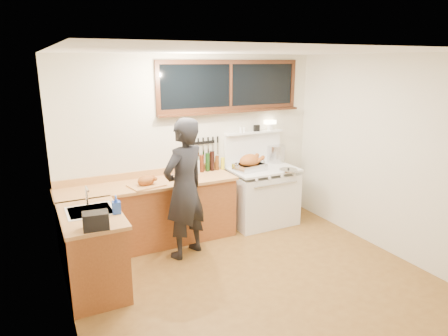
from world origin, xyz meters
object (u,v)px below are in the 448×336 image
man (184,189)px  cutting_board (147,182)px  roast_turkey (250,164)px  vintage_stove (262,194)px

man → cutting_board: bearing=134.9°
man → roast_turkey: bearing=20.6°
vintage_stove → roast_turkey: vintage_stove is taller
vintage_stove → cutting_board: bearing=-177.1°
vintage_stove → man: bearing=-162.0°
man → vintage_stove: bearing=18.0°
man → roast_turkey: man is taller
vintage_stove → cutting_board: size_ratio=3.20×
vintage_stove → man: size_ratio=0.86×
roast_turkey → cutting_board: bearing=-177.1°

